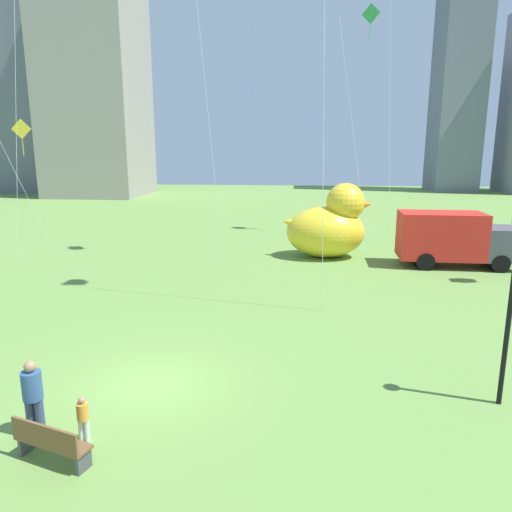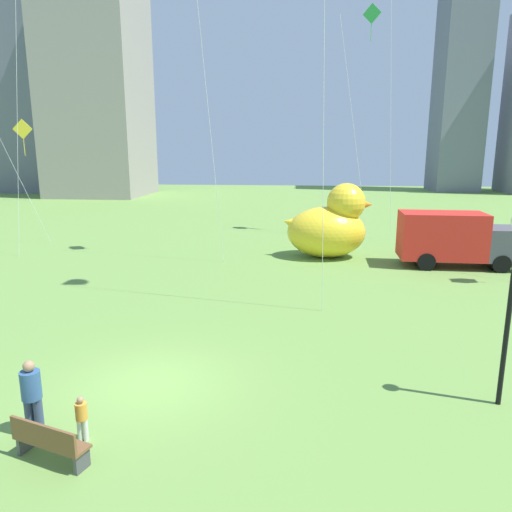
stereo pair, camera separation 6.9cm
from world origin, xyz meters
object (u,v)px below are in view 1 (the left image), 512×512
object	(u,v)px
giant_inflatable_duck	(329,226)
person_child	(83,417)
box_truck	(453,239)
kite_green	(369,27)
kite_yellow	(21,133)
park_bench	(50,442)
person_adult	(33,394)

from	to	relation	value
giant_inflatable_duck	person_child	bearing A→B (deg)	-108.78
box_truck	kite_green	world-z (taller)	kite_green
kite_yellow	kite_green	xyz separation A→B (m)	(22.49, 3.79, 6.85)
kite_yellow	kite_green	distance (m)	23.82
person_child	kite_green	world-z (taller)	kite_green
giant_inflatable_duck	kite_yellow	bearing A→B (deg)	169.55
person_child	kite_green	distance (m)	30.43
kite_green	kite_yellow	bearing A→B (deg)	-170.45
park_bench	giant_inflatable_duck	world-z (taller)	giant_inflatable_duck
park_bench	person_adult	bearing A→B (deg)	131.47
box_truck	kite_green	size ratio (longest dim) A/B	0.39
park_bench	box_truck	bearing A→B (deg)	53.45
person_adult	box_truck	size ratio (longest dim) A/B	0.29
park_bench	kite_yellow	xyz separation A→B (m)	(-13.23, 22.84, 6.59)
giant_inflatable_duck	kite_yellow	xyz separation A→B (m)	(-19.81, 3.65, 5.27)
person_adult	box_truck	world-z (taller)	box_truck
park_bench	box_truck	size ratio (longest dim) A/B	0.29
person_adult	kite_green	distance (m)	30.50
person_adult	park_bench	bearing A→B (deg)	-48.53
giant_inflatable_duck	box_truck	distance (m)	6.61
kite_yellow	kite_green	bearing A→B (deg)	9.55
person_child	kite_green	size ratio (longest dim) A/B	0.07
park_bench	person_adult	world-z (taller)	person_adult
park_bench	giant_inflatable_duck	xyz separation A→B (m)	(6.58, 19.19, 1.32)
park_bench	kite_yellow	distance (m)	27.21
box_truck	kite_green	xyz separation A→B (m)	(-3.69, 9.16, 12.47)
giant_inflatable_duck	park_bench	bearing A→B (deg)	-108.93
person_adult	box_truck	xyz separation A→B (m)	(13.77, 16.54, 0.50)
person_adult	kite_green	xyz separation A→B (m)	(10.08, 25.70, 12.97)
kite_green	person_child	bearing A→B (deg)	-109.08
park_bench	person_adult	size ratio (longest dim) A/B	1.00
park_bench	person_child	bearing A→B (deg)	67.56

